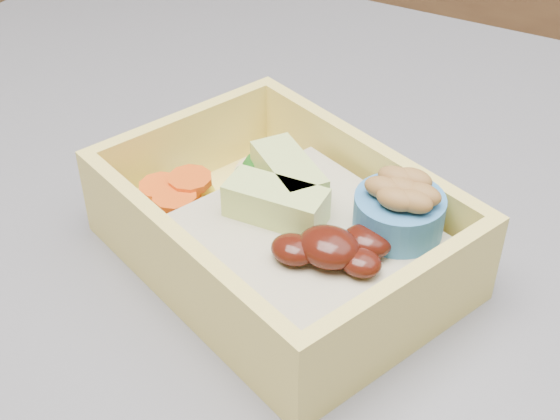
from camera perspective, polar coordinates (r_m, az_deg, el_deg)
The scene contains 1 object.
bento_box at distance 0.46m, azimuth 0.75°, elevation -1.60°, with size 0.25×0.21×0.08m.
Camera 1 is at (-0.01, -0.39, 1.24)m, focal length 50.00 mm.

